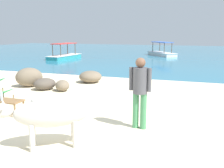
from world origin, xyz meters
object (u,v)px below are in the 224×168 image
object	(u,v)px
low_bench_table	(8,102)
person_standing	(140,88)
boat_teal	(64,55)
bottle	(2,96)
boat_white	(162,53)
cow	(50,113)

from	to	relation	value
low_bench_table	person_standing	world-z (taller)	person_standing
low_bench_table	boat_teal	xyz separation A→B (m)	(-6.03, 13.69, -0.08)
bottle	boat_white	world-z (taller)	boat_white
low_bench_table	person_standing	size ratio (longest dim) A/B	0.47
low_bench_table	boat_white	xyz separation A→B (m)	(1.20, 19.28, -0.08)
bottle	person_standing	bearing A→B (deg)	3.70
low_bench_table	boat_teal	world-z (taller)	boat_teal
person_standing	boat_white	xyz separation A→B (m)	(-2.32, 19.12, -0.70)
boat_white	cow	bearing A→B (deg)	-35.93
boat_teal	boat_white	xyz separation A→B (m)	(7.23, 5.59, 0.00)
cow	low_bench_table	distance (m)	2.56
cow	boat_teal	bearing A→B (deg)	-94.10
low_bench_table	boat_teal	size ratio (longest dim) A/B	0.20
cow	boat_white	size ratio (longest dim) A/B	0.48
bottle	boat_white	xyz separation A→B (m)	(1.34, 19.36, -0.26)
cow	low_bench_table	xyz separation A→B (m)	(-2.15, 1.34, -0.34)
cow	boat_white	bearing A→B (deg)	-120.00
cow	person_standing	world-z (taller)	person_standing
cow	low_bench_table	bearing A→B (deg)	-64.67
bottle	boat_teal	size ratio (longest dim) A/B	0.08
low_bench_table	cow	bearing A→B (deg)	-32.78
cow	boat_white	distance (m)	20.65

